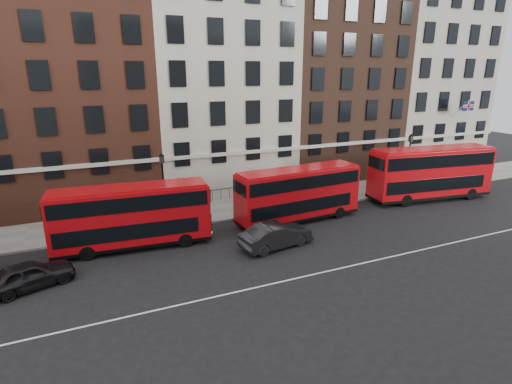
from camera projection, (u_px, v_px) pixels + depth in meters
name	position (u px, v px, depth m)	size (l,w,h in m)	color
ground	(312.00, 257.00, 24.74)	(120.00, 120.00, 0.00)	black
pavement	(247.00, 206.00, 33.93)	(80.00, 5.00, 0.15)	gray
kerb	(259.00, 215.00, 31.73)	(80.00, 0.30, 0.16)	gray
road_centre_line	(330.00, 271.00, 22.99)	(70.00, 0.12, 0.01)	white
building_terrace	(214.00, 80.00, 37.33)	(64.00, 11.95, 22.00)	#B5AC9D
bus_b	(131.00, 215.00, 25.43)	(9.96, 3.12, 4.12)	red
bus_c	(298.00, 193.00, 30.08)	(9.96, 3.02, 4.13)	red
bus_d	(430.00, 172.00, 35.11)	(11.38, 4.05, 4.68)	red
car_rear	(29.00, 275.00, 20.98)	(1.77, 4.39, 1.50)	black
car_front	(276.00, 235.00, 25.88)	(1.72, 4.93, 1.63)	#242427
lamp_post_left	(164.00, 185.00, 29.03)	(0.44, 0.44, 5.33)	black
lamp_post_right	(409.00, 159.00, 37.70)	(0.44, 0.44, 5.33)	black
traffic_light	(456.00, 162.00, 39.29)	(0.25, 0.45, 3.27)	black
iron_railings	(238.00, 192.00, 35.69)	(6.60, 0.06, 1.00)	black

